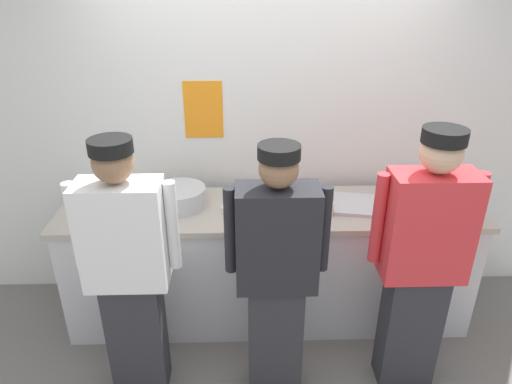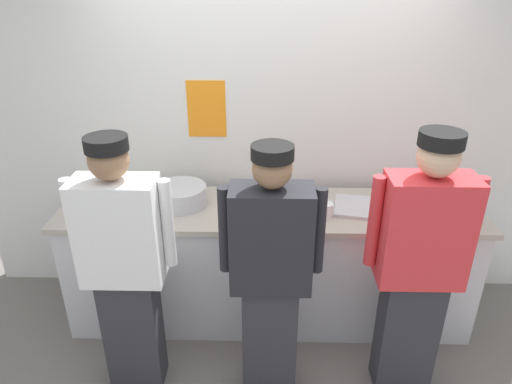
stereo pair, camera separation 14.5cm
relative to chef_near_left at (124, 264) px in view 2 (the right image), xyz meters
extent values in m
plane|color=slate|center=(0.85, 0.29, -0.90)|extent=(9.00, 9.00, 0.00)
cube|color=silver|center=(0.85, 1.12, 0.56)|extent=(4.62, 0.10, 2.92)
cube|color=orange|center=(0.38, 1.07, 0.63)|extent=(0.28, 0.01, 0.42)
cube|color=silver|center=(0.85, 0.65, -0.45)|extent=(2.89, 0.63, 0.90)
cube|color=#A8A093|center=(0.85, 0.65, 0.02)|extent=(2.95, 0.68, 0.04)
cube|color=#2D2D33|center=(0.00, 0.00, -0.50)|extent=(0.33, 0.20, 0.80)
cube|color=white|center=(0.00, 0.00, 0.22)|extent=(0.47, 0.24, 0.64)
cylinder|color=white|center=(-0.27, 0.04, 0.25)|extent=(0.07, 0.07, 0.54)
cylinder|color=white|center=(0.27, 0.04, 0.25)|extent=(0.07, 0.07, 0.54)
sphere|color=#8C6647|center=(0.00, 0.00, 0.65)|extent=(0.22, 0.22, 0.22)
cylinder|color=black|center=(0.00, 0.00, 0.74)|extent=(0.23, 0.23, 0.08)
cube|color=#2D2D33|center=(0.86, -0.03, -0.51)|extent=(0.33, 0.20, 0.79)
cube|color=#232328|center=(0.86, -0.03, 0.20)|extent=(0.46, 0.24, 0.62)
cylinder|color=#232328|center=(0.59, 0.01, 0.23)|extent=(0.07, 0.07, 0.53)
cylinder|color=#232328|center=(1.12, 0.01, 0.23)|extent=(0.07, 0.07, 0.53)
sphere|color=#8C6647|center=(0.86, -0.03, 0.62)|extent=(0.21, 0.21, 0.21)
cylinder|color=black|center=(0.86, -0.03, 0.71)|extent=(0.22, 0.22, 0.07)
cube|color=#2D2D33|center=(1.70, 0.00, -0.49)|extent=(0.34, 0.20, 0.82)
cube|color=red|center=(1.70, 0.00, 0.25)|extent=(0.48, 0.24, 0.65)
cylinder|color=red|center=(1.43, 0.04, 0.28)|extent=(0.07, 0.07, 0.55)
cylinder|color=red|center=(1.98, 0.04, 0.28)|extent=(0.07, 0.07, 0.55)
sphere|color=tan|center=(1.70, 0.00, 0.69)|extent=(0.22, 0.22, 0.22)
cylinder|color=black|center=(1.70, 0.00, 0.78)|extent=(0.23, 0.23, 0.08)
cylinder|color=white|center=(0.83, 0.58, 0.05)|extent=(0.23, 0.23, 0.01)
cylinder|color=white|center=(0.83, 0.58, 0.06)|extent=(0.23, 0.23, 0.01)
cylinder|color=white|center=(0.83, 0.58, 0.07)|extent=(0.23, 0.23, 0.01)
cylinder|color=white|center=(0.83, 0.58, 0.08)|extent=(0.23, 0.23, 0.01)
cylinder|color=white|center=(0.83, 0.58, 0.09)|extent=(0.23, 0.23, 0.01)
cylinder|color=white|center=(0.83, 0.58, 0.11)|extent=(0.23, 0.23, 0.01)
cylinder|color=#B7BABF|center=(0.22, 0.69, 0.11)|extent=(0.37, 0.37, 0.14)
cube|color=#B7BABF|center=(1.54, 0.64, 0.05)|extent=(0.53, 0.41, 0.02)
cylinder|color=orange|center=(1.05, 0.61, 0.12)|extent=(0.06, 0.06, 0.16)
cone|color=orange|center=(1.05, 0.61, 0.22)|extent=(0.05, 0.05, 0.04)
cylinder|color=orange|center=(2.12, 0.44, 0.13)|extent=(0.06, 0.06, 0.18)
cone|color=orange|center=(2.12, 0.44, 0.24)|extent=(0.05, 0.05, 0.04)
cylinder|color=red|center=(0.98, 0.72, 0.12)|extent=(0.06, 0.06, 0.16)
cone|color=red|center=(0.98, 0.72, 0.22)|extent=(0.05, 0.05, 0.04)
cylinder|color=white|center=(-0.37, 0.84, 0.06)|extent=(0.09, 0.09, 0.04)
cylinder|color=red|center=(-0.37, 0.84, 0.08)|extent=(0.07, 0.07, 0.01)
cylinder|color=white|center=(0.57, 0.60, 0.06)|extent=(0.11, 0.11, 0.04)
cylinder|color=gold|center=(0.57, 0.60, 0.07)|extent=(0.09, 0.09, 0.01)
cylinder|color=white|center=(1.23, 0.52, 0.09)|extent=(0.09, 0.09, 0.10)
cube|color=#B7BABF|center=(1.22, 0.75, 0.04)|extent=(0.19, 0.03, 0.01)
cube|color=black|center=(1.08, 0.75, 0.05)|extent=(0.09, 0.03, 0.02)
camera|label=1|loc=(0.68, -2.23, 1.55)|focal=32.53mm
camera|label=2|loc=(0.82, -2.23, 1.55)|focal=32.53mm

